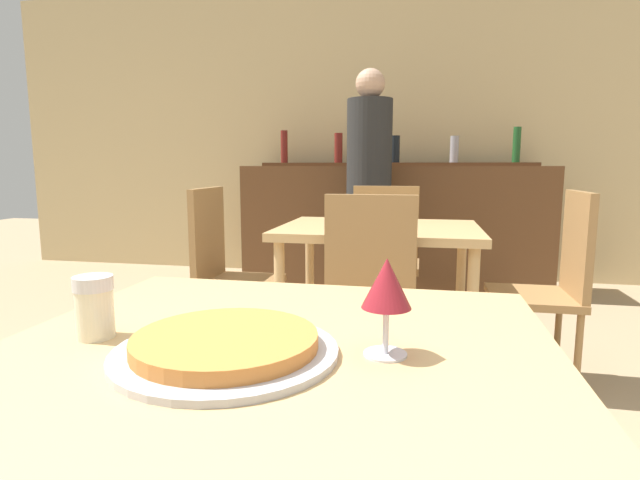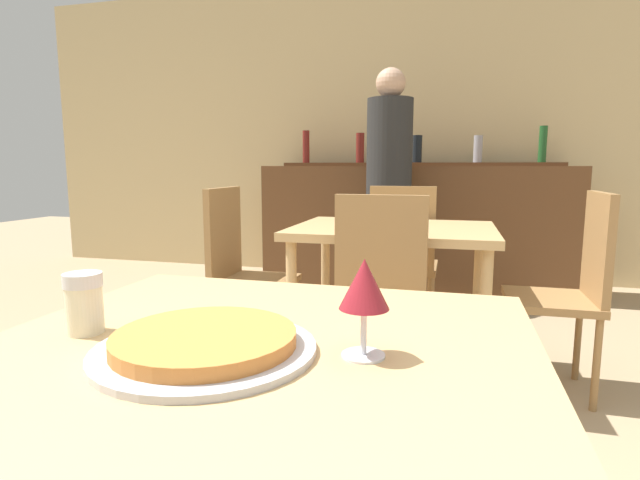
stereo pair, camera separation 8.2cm
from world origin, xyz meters
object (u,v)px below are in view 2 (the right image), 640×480
at_px(chair_far_side_front, 376,300).
at_px(wine_glass, 364,287).
at_px(chair_far_side_left, 241,264).
at_px(chair_far_side_right, 572,282).
at_px(cheese_shaker, 84,303).
at_px(person_standing, 389,179).
at_px(chair_far_side_back, 403,254).
at_px(pizza_tray, 205,343).

height_order(chair_far_side_front, wine_glass, chair_far_side_front).
bearing_deg(chair_far_side_left, chair_far_side_right, -90.00).
xyz_separation_m(chair_far_side_front, cheese_shaker, (-0.36, -1.19, 0.28)).
bearing_deg(chair_far_side_left, cheese_shaker, -164.87).
bearing_deg(wine_glass, person_standing, 96.45).
relative_size(chair_far_side_back, cheese_shaker, 8.53).
distance_m(pizza_tray, wine_glass, 0.27).
bearing_deg(pizza_tray, chair_far_side_right, 62.35).
height_order(cheese_shaker, person_standing, person_standing).
distance_m(chair_far_side_back, chair_far_side_right, 0.99).
relative_size(chair_far_side_front, chair_far_side_left, 1.00).
relative_size(cheese_shaker, person_standing, 0.06).
bearing_deg(chair_far_side_left, person_standing, -25.66).
bearing_deg(chair_far_side_front, chair_far_side_back, 90.00).
bearing_deg(chair_far_side_back, chair_far_side_left, 33.35).
xyz_separation_m(chair_far_side_back, chair_far_side_right, (0.83, -0.54, 0.00)).
distance_m(chair_far_side_right, wine_glass, 1.87).
bearing_deg(cheese_shaker, wine_glass, 1.97).
relative_size(chair_far_side_front, wine_glass, 5.97).
xyz_separation_m(chair_far_side_front, person_standing, (-0.19, 1.86, 0.43)).
relative_size(chair_far_side_front, chair_far_side_right, 1.00).
bearing_deg(chair_far_side_back, chair_far_side_front, 90.00).
height_order(chair_far_side_left, wine_glass, chair_far_side_left).
height_order(pizza_tray, wine_glass, wine_glass).
bearing_deg(cheese_shaker, chair_far_side_right, 55.65).
relative_size(chair_far_side_back, chair_far_side_right, 1.00).
height_order(chair_far_side_left, person_standing, person_standing).
xyz_separation_m(pizza_tray, wine_glass, (0.25, 0.05, 0.10)).
relative_size(chair_far_side_right, cheese_shaker, 8.53).
distance_m(chair_far_side_front, wine_glass, 1.23).
bearing_deg(chair_far_side_front, person_standing, 95.87).
height_order(pizza_tray, person_standing, person_standing).
distance_m(chair_far_side_back, chair_far_side_left, 0.99).
bearing_deg(chair_far_side_back, person_standing, -76.14).
bearing_deg(wine_glass, chair_far_side_right, 68.52).
distance_m(chair_far_side_left, person_standing, 1.53).
bearing_deg(chair_far_side_right, pizza_tray, -27.65).
bearing_deg(person_standing, chair_far_side_front, -84.13).
bearing_deg(pizza_tray, chair_far_side_left, 112.37).
xyz_separation_m(chair_far_side_left, cheese_shaker, (0.47, -1.73, 0.28)).
bearing_deg(chair_far_side_left, pizza_tray, -157.63).
relative_size(chair_far_side_front, cheese_shaker, 8.53).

